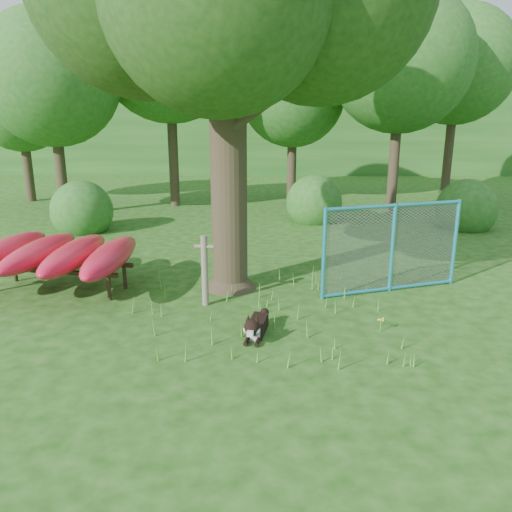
{
  "coord_description": "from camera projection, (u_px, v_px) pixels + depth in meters",
  "views": [
    {
      "loc": [
        0.28,
        -6.96,
        3.28
      ],
      "look_at": [
        0.2,
        1.2,
        1.0
      ],
      "focal_mm": 35.0,
      "sensor_mm": 36.0,
      "label": 1
    }
  ],
  "objects": [
    {
      "name": "kayak_rack",
      "position": [
        57.0,
        254.0,
        9.59
      ],
      "size": [
        3.03,
        3.25,
        0.97
      ],
      "rotation": [
        0.0,
        0.0,
        -0.19
      ],
      "color": "black",
      "rests_on": "ground"
    },
    {
      "name": "bg_tree_f",
      "position": [
        20.0,
        105.0,
        19.18
      ],
      "size": [
        3.6,
        3.6,
        5.55
      ],
      "color": "#31281A",
      "rests_on": "ground"
    },
    {
      "name": "bg_tree_e",
      "position": [
        457.0,
        65.0,
        19.59
      ],
      "size": [
        4.6,
        4.6,
        7.55
      ],
      "color": "#31281A",
      "rests_on": "ground"
    },
    {
      "name": "wooded_hillside",
      "position": [
        257.0,
        121.0,
        33.75
      ],
      "size": [
        80.0,
        12.0,
        6.0
      ],
      "primitive_type": "cube",
      "color": "#215B1D",
      "rests_on": "ground"
    },
    {
      "name": "husky_dog",
      "position": [
        256.0,
        327.0,
        7.68
      ],
      "size": [
        0.4,
        1.02,
        0.46
      ],
      "rotation": [
        0.0,
        0.0,
        -0.19
      ],
      "color": "black",
      "rests_on": "ground"
    },
    {
      "name": "shrub_right",
      "position": [
        464.0,
        228.0,
        15.23
      ],
      "size": [
        1.8,
        1.8,
        1.8
      ],
      "primitive_type": "sphere",
      "color": "#215B1D",
      "rests_on": "ground"
    },
    {
      "name": "wooden_post",
      "position": [
        205.0,
        269.0,
        8.84
      ],
      "size": [
        0.35,
        0.13,
        1.29
      ],
      "rotation": [
        0.0,
        0.0,
        -0.1
      ],
      "color": "#675F4D",
      "rests_on": "ground"
    },
    {
      "name": "bg_tree_a",
      "position": [
        51.0,
        78.0,
        16.07
      ],
      "size": [
        4.4,
        4.4,
        6.7
      ],
      "color": "#31281A",
      "rests_on": "ground"
    },
    {
      "name": "wildflower_clump",
      "position": [
        381.0,
        321.0,
        7.85
      ],
      "size": [
        0.11,
        0.09,
        0.23
      ],
      "rotation": [
        0.0,
        0.0,
        0.07
      ],
      "color": "#519631",
      "rests_on": "ground"
    },
    {
      "name": "bg_tree_d",
      "position": [
        401.0,
        61.0,
        16.77
      ],
      "size": [
        4.8,
        4.8,
        7.5
      ],
      "color": "#31281A",
      "rests_on": "ground"
    },
    {
      "name": "ground",
      "position": [
        242.0,
        340.0,
        7.59
      ],
      "size": [
        80.0,
        80.0,
        0.0
      ],
      "primitive_type": "plane",
      "color": "#17460E",
      "rests_on": "ground"
    },
    {
      "name": "bg_tree_c",
      "position": [
        293.0,
        94.0,
        18.99
      ],
      "size": [
        4.0,
        4.0,
        6.12
      ],
      "color": "#31281A",
      "rests_on": "ground"
    },
    {
      "name": "fence_section",
      "position": [
        392.0,
        248.0,
        9.52
      ],
      "size": [
        2.82,
        1.01,
        2.88
      ],
      "rotation": [
        0.0,
        0.0,
        0.32
      ],
      "color": "#299BC0",
      "rests_on": "ground"
    },
    {
      "name": "bg_tree_b",
      "position": [
        169.0,
        49.0,
        17.66
      ],
      "size": [
        5.2,
        5.2,
        8.22
      ],
      "color": "#31281A",
      "rests_on": "ground"
    },
    {
      "name": "shrub_mid",
      "position": [
        313.0,
        221.0,
        16.24
      ],
      "size": [
        1.8,
        1.8,
        1.8
      ],
      "primitive_type": "sphere",
      "color": "#215B1D",
      "rests_on": "ground"
    },
    {
      "name": "shrub_left",
      "position": [
        84.0,
        231.0,
        14.86
      ],
      "size": [
        1.8,
        1.8,
        1.8
      ],
      "primitive_type": "sphere",
      "color": "#215B1D",
      "rests_on": "ground"
    }
  ]
}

